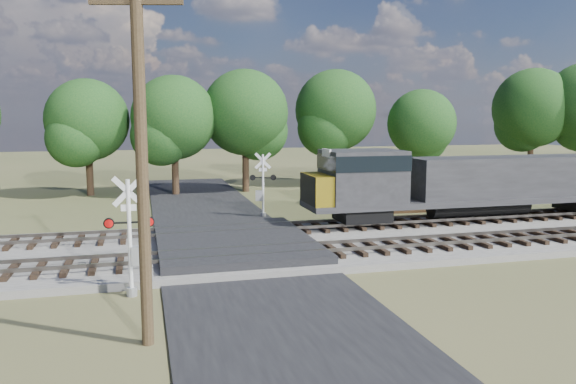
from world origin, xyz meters
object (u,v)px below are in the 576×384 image
object	(u,v)px
utility_pole	(142,157)
equipment_shed	(382,183)
crossing_signal_far	(262,191)
crossing_signal_near	(133,247)

from	to	relation	value
utility_pole	equipment_shed	bearing A→B (deg)	64.85
crossing_signal_far	equipment_shed	size ratio (longest dim) A/B	0.79
crossing_signal_near	equipment_shed	world-z (taller)	crossing_signal_near
crossing_signal_far	equipment_shed	distance (m)	8.67
utility_pole	crossing_signal_far	bearing A→B (deg)	82.36
crossing_signal_far	equipment_shed	bearing A→B (deg)	-160.22
crossing_signal_far	utility_pole	bearing A→B (deg)	79.64
utility_pole	equipment_shed	world-z (taller)	utility_pole
equipment_shed	utility_pole	bearing A→B (deg)	-127.02
equipment_shed	crossing_signal_near	bearing A→B (deg)	-135.08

